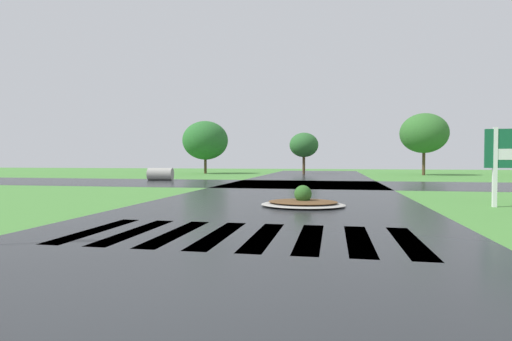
# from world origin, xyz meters

# --- Properties ---
(ground_plane) EXTENTS (120.00, 120.00, 0.10)m
(ground_plane) POSITION_xyz_m (0.00, 0.00, -0.05)
(ground_plane) COLOR #478438
(asphalt_roadway) EXTENTS (9.37, 80.00, 0.01)m
(asphalt_roadway) POSITION_xyz_m (0.00, 10.00, 0.00)
(asphalt_roadway) COLOR #232628
(asphalt_roadway) RESTS_ON ground
(asphalt_cross_road) EXTENTS (90.00, 8.43, 0.01)m
(asphalt_cross_road) POSITION_xyz_m (0.00, 21.08, 0.00)
(asphalt_cross_road) COLOR #232628
(asphalt_cross_road) RESTS_ON ground
(crosswalk_stripes) EXTENTS (6.75, 3.04, 0.01)m
(crosswalk_stripes) POSITION_xyz_m (0.00, 4.30, 0.00)
(crosswalk_stripes) COLOR white
(crosswalk_stripes) RESTS_ON ground
(median_island) EXTENTS (2.69, 2.24, 0.68)m
(median_island) POSITION_xyz_m (0.84, 9.50, 0.13)
(median_island) COLOR #9E9B93
(median_island) RESTS_ON ground
(drainage_pipe_stack) EXTENTS (1.84, 1.07, 0.89)m
(drainage_pipe_stack) POSITION_xyz_m (-10.40, 23.69, 0.44)
(drainage_pipe_stack) COLOR #9E9B93
(drainage_pipe_stack) RESTS_ON ground
(background_treeline) EXTENTS (36.97, 5.04, 5.87)m
(background_treeline) POSITION_xyz_m (3.76, 37.37, 3.67)
(background_treeline) COLOR #4C3823
(background_treeline) RESTS_ON ground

